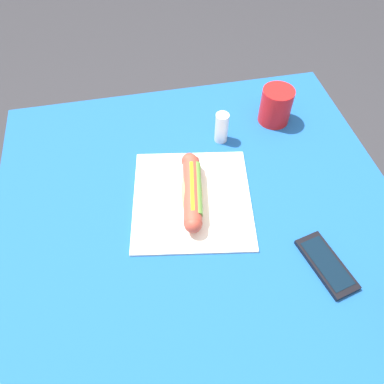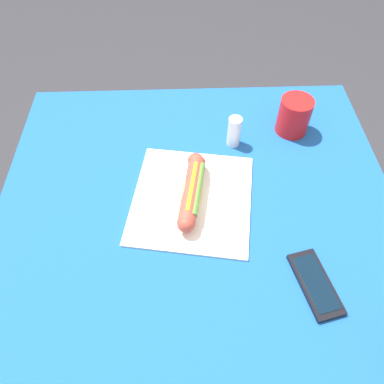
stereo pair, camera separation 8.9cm
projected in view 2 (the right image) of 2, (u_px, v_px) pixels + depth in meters
ground_plane at (196, 321)px, 1.47m from camera, size 6.00×6.00×0.00m
dining_table at (197, 245)px, 0.99m from camera, size 0.97×0.97×0.74m
paper_wrapper at (192, 199)px, 0.91m from camera, size 0.35×0.33×0.01m
hot_dog at (192, 191)px, 0.88m from camera, size 0.23×0.08×0.05m
cell_phone at (315, 284)px, 0.77m from camera, size 0.16×0.09×0.01m
drinking_cup at (294, 116)px, 1.02m from camera, size 0.09×0.09×0.10m
salt_shaker at (234, 132)px, 0.99m from camera, size 0.04×0.04×0.09m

